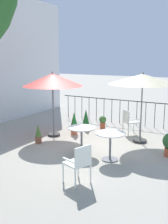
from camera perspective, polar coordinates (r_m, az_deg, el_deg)
ground_plane at (r=8.77m, az=0.00°, el=-6.67°), size 60.00×60.00×0.00m
terrace_railing at (r=11.27m, az=7.66°, el=0.95°), size 0.03×5.51×1.01m
patio_umbrella_0 at (r=8.69m, az=12.38°, el=6.74°), size 2.16×2.16×2.30m
patio_umbrella_1 at (r=9.28m, az=-6.71°, el=6.75°), size 2.06×2.06×2.27m
cafe_table_0 at (r=7.27m, az=5.61°, el=-6.18°), size 0.81×0.81×0.77m
cafe_table_1 at (r=7.77m, az=-0.52°, el=-4.93°), size 0.81×0.81×0.77m
patio_chair_0 at (r=9.73m, az=9.62°, el=-1.76°), size 0.65×0.65×0.90m
patio_chair_2 at (r=5.93m, az=-1.04°, el=-10.44°), size 0.60×0.60×0.90m
potted_plant_0 at (r=10.48m, az=4.00°, el=-2.00°), size 0.28×0.28×0.50m
potted_plant_2 at (r=10.27m, az=0.41°, el=-1.64°), size 0.29×0.29×0.81m
potted_plant_3 at (r=8.81m, az=-9.72°, el=-4.71°), size 0.21×0.21×0.63m
potted_plant_4 at (r=9.64m, az=-2.12°, el=-2.32°), size 0.27×0.27×0.82m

